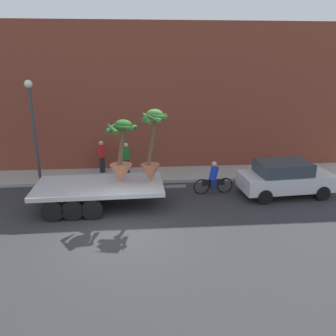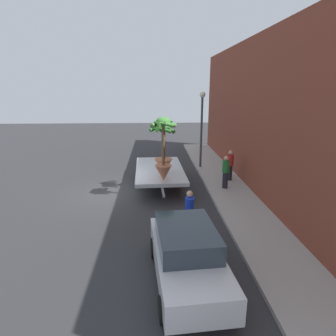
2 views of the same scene
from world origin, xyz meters
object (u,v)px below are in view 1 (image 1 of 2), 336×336
(potted_palm_rear, at_px, (122,156))
(pedestrian_far_left, at_px, (102,156))
(potted_palm_middle, at_px, (152,147))
(pedestrian_near_gate, at_px, (126,159))
(parked_car, at_px, (285,178))
(cyclist, at_px, (214,179))
(flatbed_trailer, at_px, (94,189))
(street_lamp, at_px, (33,119))

(potted_palm_rear, relative_size, pedestrian_far_left, 1.52)
(potted_palm_middle, xyz_separation_m, pedestrian_near_gate, (-1.23, 3.26, -1.40))
(parked_car, xyz_separation_m, pedestrian_near_gate, (-7.14, 2.82, 0.22))
(pedestrian_far_left, bearing_deg, cyclist, -28.99)
(parked_car, height_order, pedestrian_near_gate, pedestrian_near_gate)
(potted_palm_middle, xyz_separation_m, pedestrian_far_left, (-2.54, 3.84, -1.40))
(cyclist, xyz_separation_m, parked_car, (3.12, -0.45, 0.16))
(potted_palm_middle, xyz_separation_m, parked_car, (5.90, 0.44, -1.62))
(flatbed_trailer, bearing_deg, pedestrian_far_left, 91.64)
(flatbed_trailer, xyz_separation_m, potted_palm_middle, (2.43, 0.15, 1.68))
(parked_car, xyz_separation_m, pedestrian_far_left, (-8.44, 3.40, 0.22))
(street_lamp, bearing_deg, pedestrian_far_left, 22.71)
(parked_car, bearing_deg, pedestrian_near_gate, 158.43)
(street_lamp, bearing_deg, flatbed_trailer, -42.96)
(potted_palm_rear, bearing_deg, flatbed_trailer, -170.53)
(flatbed_trailer, height_order, cyclist, cyclist)
(flatbed_trailer, distance_m, pedestrian_near_gate, 3.62)
(potted_palm_rear, distance_m, cyclist, 4.36)
(parked_car, bearing_deg, flatbed_trailer, -175.99)
(potted_palm_middle, bearing_deg, pedestrian_far_left, 123.50)
(flatbed_trailer, xyz_separation_m, cyclist, (5.21, 1.04, -0.09))
(flatbed_trailer, height_order, pedestrian_far_left, pedestrian_far_left)
(parked_car, height_order, pedestrian_far_left, pedestrian_far_left)
(flatbed_trailer, height_order, potted_palm_middle, potted_palm_middle)
(potted_palm_rear, relative_size, street_lamp, 0.54)
(pedestrian_far_left, bearing_deg, potted_palm_middle, -56.50)
(pedestrian_far_left, distance_m, street_lamp, 3.81)
(potted_palm_middle, height_order, parked_car, potted_palm_middle)
(cyclist, height_order, pedestrian_near_gate, pedestrian_near_gate)
(pedestrian_far_left, bearing_deg, pedestrian_near_gate, -23.93)
(potted_palm_rear, distance_m, parked_car, 7.28)
(pedestrian_near_gate, distance_m, pedestrian_far_left, 1.43)
(cyclist, distance_m, pedestrian_near_gate, 4.67)
(cyclist, bearing_deg, pedestrian_far_left, 151.01)
(parked_car, xyz_separation_m, street_lamp, (-11.32, 2.20, 2.41))
(pedestrian_near_gate, bearing_deg, potted_palm_middle, -69.28)
(potted_palm_middle, distance_m, pedestrian_near_gate, 3.75)
(pedestrian_near_gate, bearing_deg, potted_palm_rear, -90.31)
(flatbed_trailer, relative_size, cyclist, 3.38)
(potted_palm_middle, xyz_separation_m, cyclist, (2.78, 0.89, -1.77))
(potted_palm_rear, xyz_separation_m, cyclist, (4.03, 0.84, -1.45))
(potted_palm_rear, height_order, street_lamp, street_lamp)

